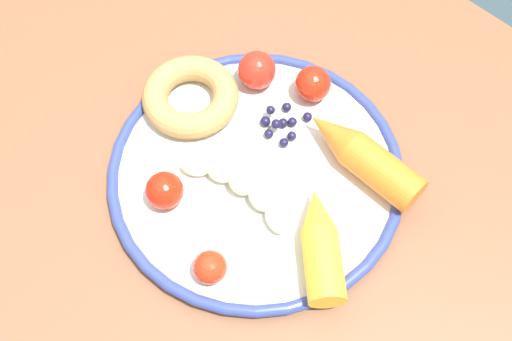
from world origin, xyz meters
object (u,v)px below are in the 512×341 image
at_px(dining_table, 195,203).
at_px(carrot_orange, 362,156).
at_px(plate, 256,172).
at_px(tomato_extra, 164,190).
at_px(blueberry_pile, 282,123).
at_px(tomato_far, 313,84).
at_px(banana, 240,185).
at_px(tomato_near, 210,267).
at_px(tomato_mid, 257,70).
at_px(carrot_yellow, 321,244).
at_px(donut, 190,97).

relative_size(dining_table, carrot_orange, 9.02).
relative_size(plate, tomato_extra, 8.07).
distance_m(blueberry_pile, tomato_far, 0.06).
xyz_separation_m(banana, tomato_extra, (-0.05, -0.06, 0.01)).
height_order(dining_table, tomato_near, tomato_near).
bearing_deg(blueberry_pile, dining_table, -110.94).
height_order(carrot_orange, tomato_mid, tomato_mid).
relative_size(tomato_near, tomato_mid, 0.76).
distance_m(dining_table, tomato_extra, 0.13).
height_order(carrot_yellow, donut, carrot_yellow).
distance_m(carrot_orange, donut, 0.20).
distance_m(dining_table, banana, 0.13).
xyz_separation_m(dining_table, blueberry_pile, (0.04, 0.10, 0.11)).
bearing_deg(dining_table, plate, 37.62).
bearing_deg(tomato_mid, dining_table, -79.88).
bearing_deg(blueberry_pile, tomato_mid, 159.02).
distance_m(tomato_near, tomato_extra, 0.09).
relative_size(tomato_near, tomato_extra, 0.84).
relative_size(carrot_yellow, donut, 1.03).
height_order(carrot_yellow, tomato_mid, tomato_mid).
relative_size(dining_table, tomato_mid, 29.12).
xyz_separation_m(banana, carrot_orange, (0.07, 0.11, 0.01)).
xyz_separation_m(dining_table, plate, (0.06, 0.05, 0.10)).
bearing_deg(donut, tomato_near, -36.75).
relative_size(banana, blueberry_pile, 2.45).
distance_m(carrot_orange, carrot_yellow, 0.11).
height_order(blueberry_pile, tomato_far, tomato_far).
height_order(blueberry_pile, tomato_near, tomato_near).
xyz_separation_m(plate, tomato_extra, (-0.04, -0.09, 0.02)).
relative_size(banana, tomato_mid, 3.19).
distance_m(banana, tomato_mid, 0.14).
bearing_deg(tomato_far, donut, -129.63).
bearing_deg(tomato_extra, tomato_mid, 103.15).
xyz_separation_m(plate, carrot_yellow, (0.11, -0.02, 0.02)).
distance_m(carrot_yellow, donut, 0.22).
bearing_deg(carrot_yellow, tomato_mid, 151.34).
bearing_deg(tomato_far, tomato_near, -71.71).
relative_size(banana, tomato_near, 4.20).
relative_size(carrot_yellow, tomato_far, 2.75).
bearing_deg(banana, tomato_extra, -127.87).
height_order(carrot_yellow, tomato_near, carrot_yellow).
bearing_deg(banana, tomato_near, -62.17).
height_order(carrot_orange, carrot_yellow, carrot_orange).
relative_size(plate, blueberry_pile, 5.59).
height_order(carrot_orange, blueberry_pile, carrot_orange).
xyz_separation_m(tomato_near, tomato_extra, (-0.09, 0.02, 0.00)).
bearing_deg(carrot_orange, tomato_far, 161.65).
bearing_deg(donut, tomato_mid, 67.74).
xyz_separation_m(dining_table, banana, (0.06, 0.02, 0.11)).
xyz_separation_m(plate, tomato_far, (-0.02, 0.11, 0.02)).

